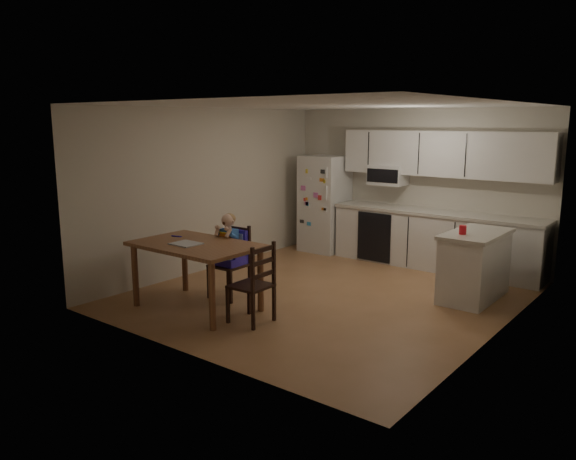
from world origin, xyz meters
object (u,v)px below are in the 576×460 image
Objects in this scene: dining_table at (196,252)px; chair_side at (257,279)px; red_cup at (463,230)px; chair_booster at (231,247)px; refrigerator at (325,204)px; kitchen_island at (475,265)px.

chair_side is at bearing 3.20° from dining_table.
dining_table is (-2.47, -2.27, -0.23)m from red_cup.
refrigerator is at bearing 98.43° from chair_booster.
refrigerator reaches higher than kitchen_island.
kitchen_island is 0.78× the size of dining_table.
red_cup is at bearing 42.55° from dining_table.
refrigerator is 3.06m from chair_booster.
dining_table is at bearing -137.45° from red_cup.
refrigerator reaches higher than chair_booster.
kitchen_island is (3.14, -1.11, -0.40)m from refrigerator.
refrigerator is 1.51× the size of chair_booster.
chair_booster is 1.19× the size of chair_side.
dining_table is at bearing -135.51° from kitchen_island.
red_cup reaches higher than kitchen_island.
chair_side is (0.95, -0.56, -0.14)m from chair_booster.
chair_side is at bearing -66.94° from refrigerator.
chair_booster is (-2.56, -1.90, 0.23)m from kitchen_island.
dining_table is 0.96m from chair_side.
dining_table is at bearing -92.17° from chair_booster.
refrigerator reaches higher than dining_table.
dining_table is 0.62m from chair_booster.
kitchen_island is 0.57m from red_cup.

